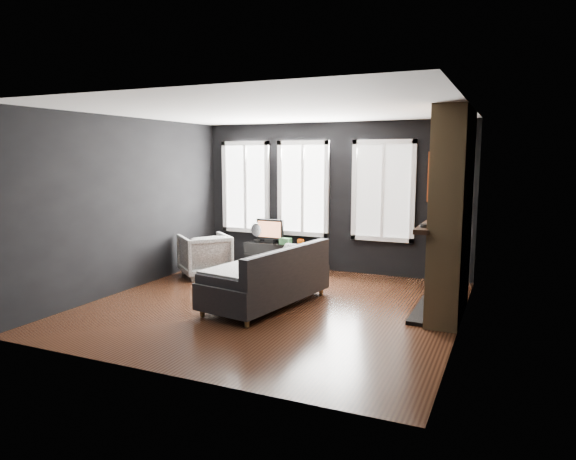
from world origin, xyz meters
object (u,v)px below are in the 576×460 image
at_px(armchair, 205,253).
at_px(monitor, 270,229).
at_px(book, 312,239).
at_px(mug, 301,241).
at_px(media_console, 283,256).
at_px(mantel_vase, 437,212).
at_px(sofa, 266,275).

bearing_deg(armchair, monitor, -175.68).
xyz_separation_m(monitor, book, (0.81, 0.06, -0.14)).
distance_m(mug, book, 0.21).
xyz_separation_m(armchair, monitor, (0.77, 1.05, 0.33)).
xyz_separation_m(media_console, monitor, (-0.27, -0.01, 0.49)).
bearing_deg(mantel_vase, book, 152.15).
bearing_deg(monitor, sofa, -63.30).
height_order(armchair, mantel_vase, mantel_vase).
relative_size(sofa, media_console, 1.41).
bearing_deg(mug, sofa, -80.29).
relative_size(sofa, mug, 15.57).
distance_m(monitor, mug, 0.66).
bearing_deg(monitor, book, 6.74).
bearing_deg(mug, monitor, 177.84).
xyz_separation_m(media_console, mug, (0.37, -0.03, 0.31)).
relative_size(book, mantel_vase, 1.15).
bearing_deg(mantel_vase, mug, 155.49).
bearing_deg(sofa, book, 105.06).
distance_m(armchair, book, 1.94).
height_order(armchair, monitor, monitor).
relative_size(monitor, mug, 4.28).
xyz_separation_m(monitor, mantel_vase, (3.17, -1.18, 0.58)).
bearing_deg(mug, media_console, 174.95).
relative_size(media_console, mug, 11.03).
bearing_deg(book, monitor, -175.48).
bearing_deg(monitor, media_console, 4.08).
bearing_deg(monitor, armchair, -124.17).
bearing_deg(mug, mantel_vase, -24.51).
xyz_separation_m(sofa, mantel_vase, (2.16, 1.03, 0.88)).
bearing_deg(media_console, monitor, -177.58).
distance_m(media_console, mug, 0.48).
bearing_deg(armchair, mantel_vase, 128.75).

